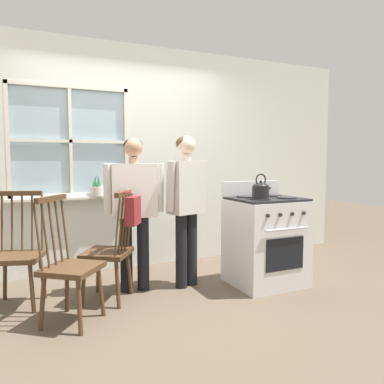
{
  "coord_description": "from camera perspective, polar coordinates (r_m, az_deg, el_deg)",
  "views": [
    {
      "loc": [
        -1.14,
        -3.07,
        1.33
      ],
      "look_at": [
        0.41,
        0.32,
        1.0
      ],
      "focal_mm": 35.0,
      "sensor_mm": 36.0,
      "label": 1
    }
  ],
  "objects": [
    {
      "name": "person_teen_center",
      "position": [
        3.85,
        -0.86,
        -0.83
      ],
      "size": [
        0.52,
        0.3,
        1.57
      ],
      "rotation": [
        0.0,
        0.0,
        0.29
      ],
      "color": "black",
      "rests_on": "ground_plane"
    },
    {
      "name": "wall_back",
      "position": [
        4.63,
        -9.76,
        5.02
      ],
      "size": [
        6.4,
        0.16,
        2.7
      ],
      "color": "silver",
      "rests_on": "ground_plane"
    },
    {
      "name": "potted_plant",
      "position": [
        4.47,
        -14.28,
        0.39
      ],
      "size": [
        0.15,
        0.15,
        0.26
      ],
      "color": "beige",
      "rests_on": "wall_back"
    },
    {
      "name": "person_elderly_left",
      "position": [
        3.77,
        -8.83,
        -1.19
      ],
      "size": [
        0.6,
        0.27,
        1.54
      ],
      "rotation": [
        0.0,
        0.0,
        -0.14
      ],
      "color": "black",
      "rests_on": "ground_plane"
    },
    {
      "name": "handbag",
      "position": [
        3.48,
        -9.02,
        -2.71
      ],
      "size": [
        0.25,
        0.25,
        0.31
      ],
      "color": "maroon",
      "rests_on": "chair_by_window"
    },
    {
      "name": "kettle",
      "position": [
        3.8,
        10.42,
        0.35
      ],
      "size": [
        0.21,
        0.17,
        0.25
      ],
      "color": "black",
      "rests_on": "stove"
    },
    {
      "name": "ground_plane",
      "position": [
        3.54,
        -4.07,
        -17.03
      ],
      "size": [
        16.0,
        16.0,
        0.0
      ],
      "primitive_type": "plane",
      "color": "brown"
    },
    {
      "name": "chair_near_wall",
      "position": [
        3.77,
        -25.02,
        -8.79
      ],
      "size": [
        0.52,
        0.51,
        1.04
      ],
      "rotation": [
        0.0,
        0.0,
        -0.32
      ],
      "color": "#4C331E",
      "rests_on": "ground_plane"
    },
    {
      "name": "chair_center_cluster",
      "position": [
        3.23,
        -18.19,
        -10.84
      ],
      "size": [
        0.57,
        0.58,
        1.04
      ],
      "rotation": [
        0.0,
        0.0,
        0.9
      ],
      "color": "#4C331E",
      "rests_on": "ground_plane"
    },
    {
      "name": "stove",
      "position": [
        4.08,
        11.12,
        -7.18
      ],
      "size": [
        0.72,
        0.68,
        1.08
      ],
      "color": "silver",
      "rests_on": "ground_plane"
    },
    {
      "name": "chair_by_window",
      "position": [
        3.63,
        -12.5,
        -8.96
      ],
      "size": [
        0.56,
        0.57,
        1.04
      ],
      "rotation": [
        0.0,
        0.0,
        -2.14
      ],
      "color": "#4C331E",
      "rests_on": "ground_plane"
    }
  ]
}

